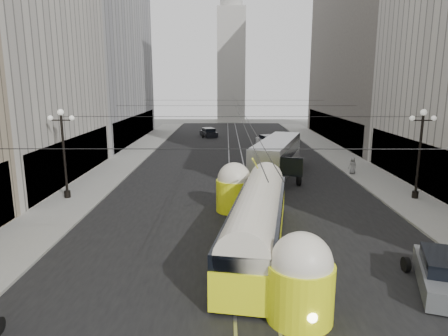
{
  "coord_description": "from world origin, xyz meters",
  "views": [
    {
      "loc": [
        -1.08,
        -9.85,
        8.25
      ],
      "look_at": [
        -1.2,
        13.94,
        3.21
      ],
      "focal_mm": 32.0,
      "sensor_mm": 36.0,
      "label": 1
    }
  ],
  "objects_px": {
    "pedestrian_sidewalk_right": "(353,166)",
    "streetcar": "(257,219)",
    "sedan_grey": "(445,274)",
    "city_bus": "(277,155)"
  },
  "relations": [
    {
      "from": "city_bus",
      "to": "sedan_grey",
      "type": "xyz_separation_m",
      "value": [
        4.24,
        -21.25,
        -1.09
      ]
    },
    {
      "from": "streetcar",
      "to": "city_bus",
      "type": "relative_size",
      "value": 1.14
    },
    {
      "from": "city_bus",
      "to": "sedan_grey",
      "type": "relative_size",
      "value": 2.61
    },
    {
      "from": "sedan_grey",
      "to": "pedestrian_sidewalk_right",
      "type": "height_order",
      "value": "pedestrian_sidewalk_right"
    },
    {
      "from": "streetcar",
      "to": "pedestrian_sidewalk_right",
      "type": "height_order",
      "value": "streetcar"
    },
    {
      "from": "streetcar",
      "to": "pedestrian_sidewalk_right",
      "type": "relative_size",
      "value": 9.74
    },
    {
      "from": "streetcar",
      "to": "sedan_grey",
      "type": "height_order",
      "value": "streetcar"
    },
    {
      "from": "sedan_grey",
      "to": "pedestrian_sidewalk_right",
      "type": "distance_m",
      "value": 20.92
    },
    {
      "from": "city_bus",
      "to": "streetcar",
      "type": "bearing_deg",
      "value": -100.24
    },
    {
      "from": "pedestrian_sidewalk_right",
      "to": "streetcar",
      "type": "bearing_deg",
      "value": 45.55
    }
  ]
}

